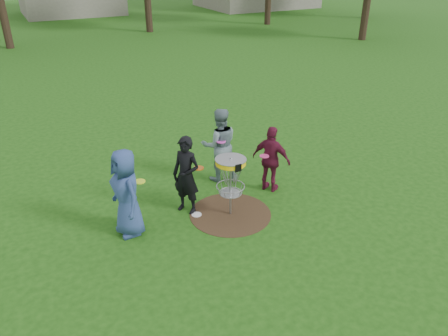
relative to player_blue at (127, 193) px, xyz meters
name	(u,v)px	position (x,y,z in m)	size (l,w,h in m)	color
ground	(230,214)	(2.14, -0.36, -0.92)	(100.00, 100.00, 0.00)	#19470F
dirt_patch	(230,214)	(2.14, -0.36, -0.92)	(1.80, 1.80, 0.01)	#47331E
player_blue	(127,193)	(0.00, 0.00, 0.00)	(0.90, 0.59, 1.85)	navy
player_black	(186,175)	(1.37, 0.21, -0.04)	(0.64, 0.42, 1.76)	black
player_grey	(219,145)	(2.68, 1.22, 0.01)	(0.91, 0.71, 1.86)	slate
player_maroon	(271,159)	(3.50, 0.16, -0.11)	(0.95, 0.40, 1.62)	maroon
disc_on_grass	(197,215)	(1.46, -0.06, -0.91)	(0.22, 0.22, 0.02)	white
disc_golf_basket	(231,173)	(2.14, -0.36, 0.10)	(0.66, 0.67, 1.38)	#9EA0A5
held_discs	(209,161)	(1.92, 0.25, 0.16)	(3.19, 1.22, 0.17)	#D3EE1A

